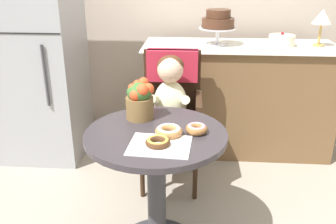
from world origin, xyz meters
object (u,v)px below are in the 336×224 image
(tiered_cake_stand, at_px, (218,22))
(refrigerator, at_px, (37,54))
(flower_vase, at_px, (140,99))
(wicker_chair, at_px, (171,97))
(round_layer_cake, at_px, (282,40))
(seated_child, at_px, (170,99))
(donut_mid, at_px, (158,142))
(table_lamp, at_px, (322,18))
(donut_side, at_px, (196,128))
(donut_front, at_px, (169,131))
(cafe_table, at_px, (156,169))

(tiered_cake_stand, distance_m, refrigerator, 1.44)
(flower_vase, bearing_deg, refrigerator, 135.63)
(wicker_chair, bearing_deg, round_layer_cake, 34.47)
(seated_child, xyz_separation_m, refrigerator, (-1.08, 0.50, 0.17))
(donut_mid, height_order, table_lamp, table_lamp)
(donut_mid, bearing_deg, wicker_chair, 89.71)
(donut_side, height_order, flower_vase, flower_vase)
(round_layer_cake, bearing_deg, flower_vase, -130.58)
(seated_child, bearing_deg, wicker_chair, 90.00)
(donut_front, height_order, round_layer_cake, round_layer_cake)
(wicker_chair, height_order, tiered_cake_stand, tiered_cake_stand)
(donut_mid, xyz_separation_m, donut_side, (0.18, 0.15, 0.00))
(cafe_table, bearing_deg, flower_vase, 120.67)
(flower_vase, relative_size, round_layer_cake, 1.09)
(cafe_table, relative_size, tiered_cake_stand, 2.40)
(wicker_chair, relative_size, donut_side, 8.65)
(wicker_chair, xyz_separation_m, donut_side, (0.17, -0.75, 0.10))
(donut_front, distance_m, donut_mid, 0.12)
(wicker_chair, xyz_separation_m, flower_vase, (-0.13, -0.59, 0.19))
(donut_side, height_order, refrigerator, refrigerator)
(donut_side, distance_m, tiered_cake_stand, 1.35)
(flower_vase, bearing_deg, cafe_table, -59.33)
(donut_mid, distance_m, round_layer_cake, 1.69)
(seated_child, bearing_deg, donut_mid, -90.35)
(refrigerator, bearing_deg, cafe_table, -46.33)
(flower_vase, distance_m, refrigerator, 1.32)
(donut_side, bearing_deg, donut_front, -162.95)
(seated_child, bearing_deg, donut_front, -86.55)
(cafe_table, relative_size, donut_mid, 6.16)
(flower_vase, bearing_deg, donut_mid, -68.29)
(tiered_cake_stand, distance_m, table_lamp, 0.80)
(wicker_chair, bearing_deg, donut_front, -85.85)
(cafe_table, bearing_deg, table_lamp, 48.73)
(wicker_chair, distance_m, round_layer_cake, 1.05)
(donut_front, xyz_separation_m, round_layer_cake, (0.80, 1.34, 0.20))
(donut_front, height_order, tiered_cake_stand, tiered_cake_stand)
(donut_mid, relative_size, flower_vase, 0.53)
(wicker_chair, distance_m, refrigerator, 1.15)
(tiered_cake_stand, bearing_deg, flower_vase, -112.27)
(donut_mid, relative_size, table_lamp, 0.41)
(cafe_table, distance_m, table_lamp, 1.86)
(donut_front, bearing_deg, round_layer_cake, 59.17)
(donut_front, height_order, table_lamp, table_lamp)
(seated_child, xyz_separation_m, donut_front, (0.04, -0.64, 0.07))
(seated_child, distance_m, refrigerator, 1.20)
(cafe_table, bearing_deg, refrigerator, 133.67)
(round_layer_cake, distance_m, table_lamp, 0.34)
(table_lamp, bearing_deg, refrigerator, -174.34)
(flower_vase, bearing_deg, donut_side, -28.46)
(tiered_cake_stand, xyz_separation_m, refrigerator, (-1.41, -0.20, -0.23))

